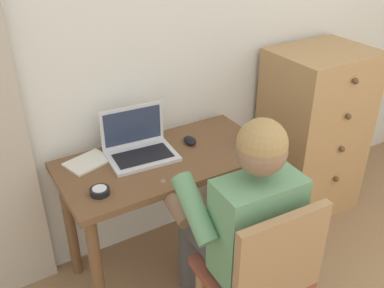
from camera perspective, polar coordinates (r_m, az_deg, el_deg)
name	(u,v)px	position (r m, az deg, el deg)	size (l,w,h in m)	color
wall_back	(191,32)	(2.46, -0.10, 14.55)	(4.80, 0.05, 2.50)	silver
desk	(166,178)	(2.29, -3.44, -4.51)	(1.08, 0.54, 0.73)	brown
dresser	(313,133)	(2.94, 15.56, 1.44)	(0.60, 0.50, 1.10)	tan
chair	(261,273)	(1.96, 9.02, -16.43)	(0.44, 0.42, 0.87)	brown
person_seated	(239,216)	(1.95, 6.23, -9.39)	(0.54, 0.60, 1.19)	#4C4C4C
laptop	(139,146)	(2.24, -6.99, -0.20)	(0.36, 0.27, 0.24)	silver
computer_mouse	(190,140)	(2.34, -0.28, 0.47)	(0.06, 0.10, 0.03)	black
desk_clock	(100,191)	(1.99, -12.02, -6.08)	(0.09, 0.09, 0.03)	black
notebook_pad	(88,162)	(2.23, -13.54, -2.32)	(0.21, 0.15, 0.01)	silver
coffee_mug	(250,139)	(2.32, 7.64, 0.70)	(0.12, 0.08, 0.09)	#33518C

